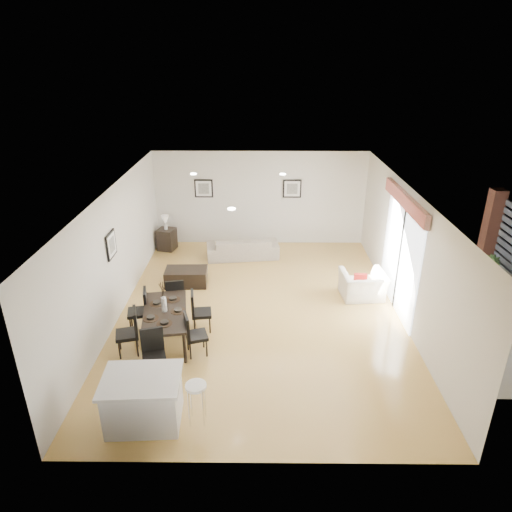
{
  "coord_description": "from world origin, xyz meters",
  "views": [
    {
      "loc": [
        -0.0,
        -8.56,
        5.13
      ],
      "look_at": [
        -0.09,
        0.4,
        1.15
      ],
      "focal_mm": 32.0,
      "sensor_mm": 36.0,
      "label": 1
    }
  ],
  "objects_px": {
    "armchair": "(363,285)",
    "dining_chair_wfar": "(141,308)",
    "sofa": "(243,247)",
    "dining_chair_enear": "(192,332)",
    "coffee_table": "(186,277)",
    "kitchen_island": "(143,400)",
    "side_table": "(167,239)",
    "dining_chair_foot": "(175,295)",
    "dining_chair_wnear": "(131,329)",
    "bar_stool": "(196,390)",
    "dining_chair_efar": "(198,309)",
    "dining_chair_head": "(153,350)",
    "dining_table": "(165,314)"
  },
  "relations": [
    {
      "from": "bar_stool",
      "to": "kitchen_island",
      "type": "bearing_deg",
      "value": 180.0
    },
    {
      "from": "dining_table",
      "to": "bar_stool",
      "type": "bearing_deg",
      "value": -76.92
    },
    {
      "from": "armchair",
      "to": "dining_chair_wnear",
      "type": "xyz_separation_m",
      "value": [
        -4.71,
        -2.15,
        0.19
      ]
    },
    {
      "from": "armchair",
      "to": "side_table",
      "type": "distance_m",
      "value": 5.72
    },
    {
      "from": "dining_chair_wnear",
      "to": "armchair",
      "type": "bearing_deg",
      "value": 99.25
    },
    {
      "from": "sofa",
      "to": "bar_stool",
      "type": "height_order",
      "value": "bar_stool"
    },
    {
      "from": "armchair",
      "to": "coffee_table",
      "type": "relative_size",
      "value": 0.97
    },
    {
      "from": "side_table",
      "to": "sofa",
      "type": "bearing_deg",
      "value": -13.65
    },
    {
      "from": "armchair",
      "to": "dining_chair_wfar",
      "type": "bearing_deg",
      "value": 11.09
    },
    {
      "from": "dining_chair_efar",
      "to": "side_table",
      "type": "distance_m",
      "value": 4.41
    },
    {
      "from": "dining_chair_efar",
      "to": "dining_chair_head",
      "type": "distance_m",
      "value": 1.5
    },
    {
      "from": "dining_chair_enear",
      "to": "dining_chair_wfar",
      "type": "bearing_deg",
      "value": 36.0
    },
    {
      "from": "dining_chair_wfar",
      "to": "dining_chair_head",
      "type": "bearing_deg",
      "value": 9.26
    },
    {
      "from": "dining_chair_enear",
      "to": "side_table",
      "type": "xyz_separation_m",
      "value": [
        -1.42,
        4.98,
        -0.17
      ]
    },
    {
      "from": "armchair",
      "to": "dining_chair_wfar",
      "type": "height_order",
      "value": "dining_chair_wfar"
    },
    {
      "from": "dining_table",
      "to": "coffee_table",
      "type": "distance_m",
      "value": 2.42
    },
    {
      "from": "dining_chair_enear",
      "to": "coffee_table",
      "type": "height_order",
      "value": "dining_chair_enear"
    },
    {
      "from": "dining_chair_head",
      "to": "bar_stool",
      "type": "distance_m",
      "value": 1.45
    },
    {
      "from": "dining_table",
      "to": "coffee_table",
      "type": "xyz_separation_m",
      "value": [
        0.03,
        2.39,
        -0.4
      ]
    },
    {
      "from": "kitchen_island",
      "to": "dining_chair_wnear",
      "type": "bearing_deg",
      "value": 106.63
    },
    {
      "from": "dining_chair_wnear",
      "to": "dining_chair_enear",
      "type": "height_order",
      "value": "dining_chair_wnear"
    },
    {
      "from": "dining_chair_foot",
      "to": "bar_stool",
      "type": "bearing_deg",
      "value": 93.39
    },
    {
      "from": "dining_chair_wnear",
      "to": "bar_stool",
      "type": "distance_m",
      "value": 2.26
    },
    {
      "from": "bar_stool",
      "to": "dining_table",
      "type": "bearing_deg",
      "value": 112.17
    },
    {
      "from": "dining_chair_foot",
      "to": "coffee_table",
      "type": "xyz_separation_m",
      "value": [
        0.01,
        1.39,
        -0.27
      ]
    },
    {
      "from": "dining_chair_head",
      "to": "coffee_table",
      "type": "bearing_deg",
      "value": 73.06
    },
    {
      "from": "dining_chair_wnear",
      "to": "sofa",
      "type": "bearing_deg",
      "value": 141.5
    },
    {
      "from": "sofa",
      "to": "dining_chair_head",
      "type": "distance_m",
      "value": 5.21
    },
    {
      "from": "dining_chair_enear",
      "to": "dining_chair_foot",
      "type": "xyz_separation_m",
      "value": [
        -0.56,
        1.42,
        -0.0
      ]
    },
    {
      "from": "dining_chair_enear",
      "to": "side_table",
      "type": "bearing_deg",
      "value": -1.67
    },
    {
      "from": "sofa",
      "to": "dining_chair_enear",
      "type": "distance_m",
      "value": 4.52
    },
    {
      "from": "dining_chair_efar",
      "to": "kitchen_island",
      "type": "distance_m",
      "value": 2.57
    },
    {
      "from": "dining_chair_enear",
      "to": "sofa",
      "type": "bearing_deg",
      "value": -27.23
    },
    {
      "from": "dining_chair_foot",
      "to": "kitchen_island",
      "type": "xyz_separation_m",
      "value": [
        0.05,
        -3.13,
        -0.06
      ]
    },
    {
      "from": "sofa",
      "to": "dining_chair_enear",
      "type": "relative_size",
      "value": 2.28
    },
    {
      "from": "dining_chair_enear",
      "to": "bar_stool",
      "type": "xyz_separation_m",
      "value": [
        0.3,
        -1.71,
        0.12
      ]
    },
    {
      "from": "dining_chair_wnear",
      "to": "dining_chair_efar",
      "type": "height_order",
      "value": "dining_chair_wnear"
    },
    {
      "from": "dining_chair_wnear",
      "to": "side_table",
      "type": "distance_m",
      "value": 4.95
    },
    {
      "from": "dining_chair_wnear",
      "to": "side_table",
      "type": "bearing_deg",
      "value": 168.03
    },
    {
      "from": "dining_chair_wfar",
      "to": "dining_chair_enear",
      "type": "bearing_deg",
      "value": 41.71
    },
    {
      "from": "dining_table",
      "to": "dining_chair_head",
      "type": "height_order",
      "value": "dining_chair_head"
    },
    {
      "from": "dining_chair_foot",
      "to": "coffee_table",
      "type": "distance_m",
      "value": 1.42
    },
    {
      "from": "side_table",
      "to": "bar_stool",
      "type": "xyz_separation_m",
      "value": [
        1.72,
        -6.69,
        0.29
      ]
    },
    {
      "from": "dining_chair_head",
      "to": "bar_stool",
      "type": "xyz_separation_m",
      "value": [
        0.89,
        -1.13,
        0.11
      ]
    },
    {
      "from": "dining_chair_wfar",
      "to": "bar_stool",
      "type": "xyz_separation_m",
      "value": [
        1.43,
        -2.55,
        0.1
      ]
    },
    {
      "from": "dining_chair_enear",
      "to": "dining_chair_foot",
      "type": "distance_m",
      "value": 1.52
    },
    {
      "from": "kitchen_island",
      "to": "sofa",
      "type": "bearing_deg",
      "value": 75.14
    },
    {
      "from": "coffee_table",
      "to": "kitchen_island",
      "type": "relative_size",
      "value": 0.83
    },
    {
      "from": "dining_chair_head",
      "to": "dining_chair_foot",
      "type": "xyz_separation_m",
      "value": [
        0.04,
        1.99,
        -0.02
      ]
    },
    {
      "from": "dining_chair_head",
      "to": "dining_table",
      "type": "bearing_deg",
      "value": 72.65
    }
  ]
}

